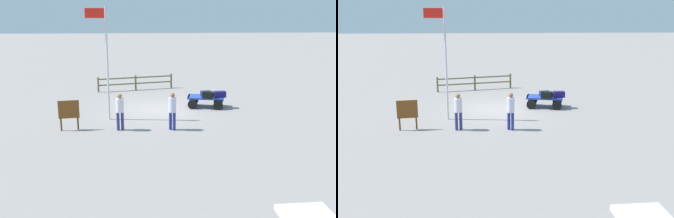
{
  "view_description": "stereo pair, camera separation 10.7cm",
  "coord_description": "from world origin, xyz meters",
  "views": [
    {
      "loc": [
        0.65,
        21.15,
        5.55
      ],
      "look_at": [
        -0.19,
        6.0,
        1.57
      ],
      "focal_mm": 42.66,
      "sensor_mm": 36.0,
      "label": 1
    },
    {
      "loc": [
        0.54,
        21.15,
        5.55
      ],
      "look_at": [
        -0.19,
        6.0,
        1.57
      ],
      "focal_mm": 42.66,
      "sensor_mm": 36.0,
      "label": 2
    }
  ],
  "objects": [
    {
      "name": "suitcase_maroon",
      "position": [
        -3.39,
        -0.01,
        0.79
      ],
      "size": [
        0.63,
        0.4,
        0.32
      ],
      "color": "navy",
      "rests_on": "luggage_cart"
    },
    {
      "name": "signboard",
      "position": [
        4.16,
        3.56,
        0.88
      ],
      "size": [
        0.93,
        0.22,
        1.39
      ],
      "color": "#4C3319",
      "rests_on": "ground"
    },
    {
      "name": "wooden_fence",
      "position": [
        1.35,
        -5.15,
        0.58
      ],
      "size": [
        4.96,
        1.27,
        0.99
      ],
      "color": "brown",
      "rests_on": "ground"
    },
    {
      "name": "ground_plane",
      "position": [
        0.0,
        0.0,
        0.0
      ],
      "size": [
        120.0,
        120.0,
        0.0
      ],
      "primitive_type": "plane",
      "color": "gray"
    },
    {
      "name": "worker_trailing",
      "position": [
        1.85,
        3.67,
        1.0
      ],
      "size": [
        0.43,
        0.43,
        1.7
      ],
      "color": "navy",
      "rests_on": "ground"
    },
    {
      "name": "suitcase_grey",
      "position": [
        -2.67,
        -0.34,
        0.76
      ],
      "size": [
        0.62,
        0.47,
        0.28
      ],
      "color": "#121C53",
      "rests_on": "luggage_cart"
    },
    {
      "name": "luggage_cart",
      "position": [
        -2.63,
        -0.28,
        0.45
      ],
      "size": [
        2.14,
        1.52,
        0.62
      ],
      "color": "#263EAB",
      "rests_on": "ground"
    },
    {
      "name": "suitcase_tan",
      "position": [
        -2.68,
        0.19,
        0.8
      ],
      "size": [
        0.63,
        0.47,
        0.36
      ],
      "color": "black",
      "rests_on": "luggage_cart"
    },
    {
      "name": "worker_lead",
      "position": [
        -0.51,
        3.78,
        1.01
      ],
      "size": [
        0.48,
        0.48,
        1.73
      ],
      "color": "navy",
      "rests_on": "ground"
    },
    {
      "name": "suitcase_olive",
      "position": [
        -2.98,
        -0.24,
        0.74
      ],
      "size": [
        0.48,
        0.35,
        0.24
      ],
      "color": "#392F22",
      "rests_on": "luggage_cart"
    },
    {
      "name": "flagpole",
      "position": [
        2.6,
        1.89,
        3.2
      ],
      "size": [
        1.02,
        0.18,
        5.5
      ],
      "color": "silver",
      "rests_on": "ground"
    }
  ]
}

